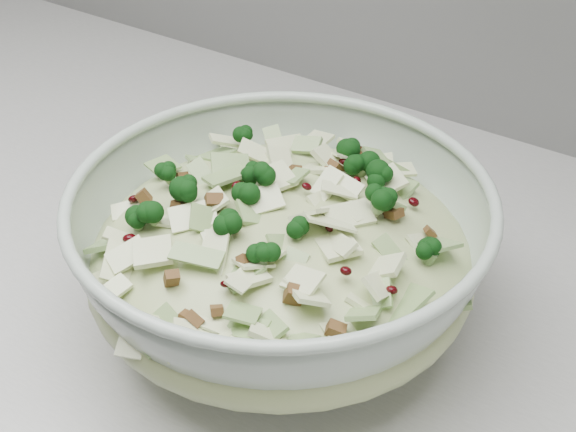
% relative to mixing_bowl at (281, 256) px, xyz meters
% --- Properties ---
extents(mixing_bowl, '(0.40, 0.40, 0.12)m').
position_rel_mixing_bowl_xyz_m(mixing_bowl, '(0.00, 0.00, 0.00)').
color(mixing_bowl, '#A6B7A8').
rests_on(mixing_bowl, counter).
extents(salad, '(0.36, 0.36, 0.12)m').
position_rel_mixing_bowl_xyz_m(salad, '(-0.00, 0.00, 0.02)').
color(salad, '#BCC184').
rests_on(salad, mixing_bowl).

